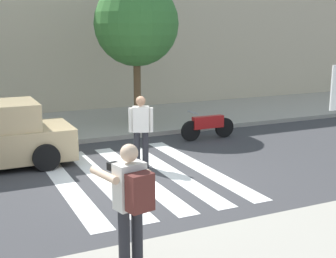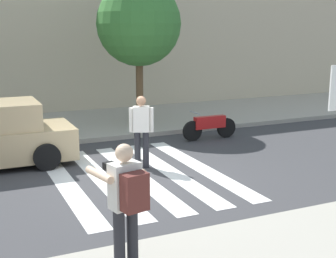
{
  "view_description": "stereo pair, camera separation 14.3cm",
  "coord_description": "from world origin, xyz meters",
  "px_view_note": "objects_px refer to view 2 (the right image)",
  "views": [
    {
      "loc": [
        -3.68,
        -9.28,
        3.27
      ],
      "look_at": [
        0.6,
        -0.2,
        1.1
      ],
      "focal_mm": 50.0,
      "sensor_mm": 36.0,
      "label": 1
    },
    {
      "loc": [
        -3.55,
        -9.34,
        3.27
      ],
      "look_at": [
        0.6,
        -0.2,
        1.1
      ],
      "focal_mm": 50.0,
      "sensor_mm": 36.0,
      "label": 2
    }
  ],
  "objects_px": {
    "photographer_with_backpack": "(126,198)",
    "motorcycle": "(210,126)",
    "pedestrian_crossing": "(141,128)",
    "street_tree_center": "(139,24)"
  },
  "relations": [
    {
      "from": "photographer_with_backpack",
      "to": "motorcycle",
      "type": "distance_m",
      "value": 8.29
    },
    {
      "from": "pedestrian_crossing",
      "to": "street_tree_center",
      "type": "bearing_deg",
      "value": 69.47
    },
    {
      "from": "photographer_with_backpack",
      "to": "pedestrian_crossing",
      "type": "relative_size",
      "value": 1.0
    },
    {
      "from": "motorcycle",
      "to": "street_tree_center",
      "type": "relative_size",
      "value": 0.38
    },
    {
      "from": "photographer_with_backpack",
      "to": "motorcycle",
      "type": "relative_size",
      "value": 0.98
    },
    {
      "from": "pedestrian_crossing",
      "to": "motorcycle",
      "type": "relative_size",
      "value": 0.98
    },
    {
      "from": "photographer_with_backpack",
      "to": "street_tree_center",
      "type": "bearing_deg",
      "value": 68.0
    },
    {
      "from": "street_tree_center",
      "to": "photographer_with_backpack",
      "type": "bearing_deg",
      "value": -112.0
    },
    {
      "from": "motorcycle",
      "to": "street_tree_center",
      "type": "height_order",
      "value": "street_tree_center"
    },
    {
      "from": "pedestrian_crossing",
      "to": "photographer_with_backpack",
      "type": "bearing_deg",
      "value": -113.34
    }
  ]
}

